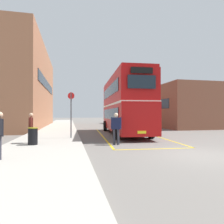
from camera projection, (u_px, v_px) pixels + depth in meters
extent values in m
plane|color=#66605B|center=(116.00, 129.00, 22.31)|extent=(135.60, 135.60, 0.00)
cube|color=#A39E93|center=(58.00, 128.00, 23.29)|extent=(4.00, 57.60, 0.14)
cube|color=#9E6647|center=(23.00, 88.00, 25.28)|extent=(5.76, 19.85, 9.95)
cube|color=#19232D|center=(47.00, 85.00, 25.90)|extent=(0.06, 15.09, 1.10)
cube|color=brown|center=(174.00, 107.00, 27.67)|extent=(7.10, 14.12, 5.22)
cube|color=#232D38|center=(150.00, 105.00, 26.92)|extent=(0.06, 10.73, 1.10)
cylinder|color=black|center=(105.00, 126.00, 19.69)|extent=(0.35, 1.02, 1.00)
cylinder|color=black|center=(130.00, 126.00, 20.05)|extent=(0.35, 1.02, 1.00)
cylinder|color=black|center=(115.00, 132.00, 13.39)|extent=(0.35, 1.02, 1.00)
cylinder|color=black|center=(151.00, 131.00, 13.75)|extent=(0.35, 1.02, 1.00)
cube|color=#A80F0F|center=(124.00, 118.00, 16.73)|extent=(3.14, 10.40, 2.10)
cube|color=#A80F0F|center=(124.00, 93.00, 16.75)|extent=(3.13, 10.20, 2.10)
cube|color=#A80F0F|center=(124.00, 79.00, 16.76)|extent=(3.03, 10.09, 0.20)
cube|color=silver|center=(124.00, 105.00, 16.74)|extent=(3.17, 10.30, 0.14)
cube|color=#19232D|center=(110.00, 114.00, 16.56)|extent=(0.61, 8.40, 0.84)
cube|color=#19232D|center=(110.00, 91.00, 16.57)|extent=(0.61, 8.40, 0.84)
cube|color=#19232D|center=(138.00, 114.00, 16.91)|extent=(0.61, 8.40, 0.84)
cube|color=#19232D|center=(138.00, 92.00, 16.93)|extent=(0.61, 8.40, 0.84)
cube|color=#19232D|center=(142.00, 82.00, 11.65)|extent=(1.71, 0.16, 0.80)
cube|color=black|center=(142.00, 70.00, 11.66)|extent=(1.34, 0.13, 0.36)
cube|color=#19232D|center=(115.00, 113.00, 21.83)|extent=(1.95, 0.17, 1.00)
cube|color=yellow|center=(142.00, 132.00, 11.63)|extent=(0.52, 0.07, 0.16)
cylinder|color=black|center=(110.00, 121.00, 35.34)|extent=(0.33, 0.94, 0.92)
cylinder|color=black|center=(124.00, 121.00, 36.07)|extent=(0.33, 0.94, 0.92)
cylinder|color=black|center=(121.00, 122.00, 29.65)|extent=(0.33, 0.94, 0.92)
cylinder|color=black|center=(137.00, 122.00, 30.38)|extent=(0.33, 0.94, 0.92)
cube|color=#B71414|center=(123.00, 115.00, 32.87)|extent=(3.24, 10.06, 2.60)
cube|color=silver|center=(122.00, 106.00, 32.88)|extent=(3.07, 9.65, 0.12)
cube|color=#19232D|center=(115.00, 112.00, 32.51)|extent=(0.63, 7.89, 0.96)
cube|color=#19232D|center=(130.00, 112.00, 33.23)|extent=(0.63, 7.89, 0.96)
cube|color=#19232D|center=(114.00, 113.00, 37.63)|extent=(2.00, 0.19, 1.10)
cylinder|color=#2D2D38|center=(118.00, 137.00, 10.95)|extent=(0.14, 0.14, 0.86)
cylinder|color=#2D2D38|center=(114.00, 137.00, 11.00)|extent=(0.14, 0.14, 0.86)
cube|color=#141938|center=(116.00, 123.00, 10.98)|extent=(0.55, 0.41, 0.64)
cylinder|color=#141938|center=(121.00, 123.00, 10.92)|extent=(0.09, 0.09, 0.61)
cylinder|color=#141938|center=(112.00, 123.00, 11.04)|extent=(0.09, 0.09, 0.61)
sphere|color=beige|center=(116.00, 115.00, 10.96)|extent=(0.23, 0.23, 0.23)
cylinder|color=black|center=(31.00, 136.00, 10.71)|extent=(0.14, 0.14, 0.79)
cylinder|color=black|center=(31.00, 136.00, 10.52)|extent=(0.14, 0.14, 0.79)
cube|color=#591E19|center=(31.00, 123.00, 10.62)|extent=(0.31, 0.49, 0.59)
cylinder|color=#591E19|center=(31.00, 122.00, 10.83)|extent=(0.09, 0.09, 0.56)
cylinder|color=#591E19|center=(31.00, 123.00, 10.41)|extent=(0.09, 0.09, 0.56)
sphere|color=tan|center=(31.00, 115.00, 10.63)|extent=(0.21, 0.21, 0.21)
cylinder|color=black|center=(0.00, 127.00, 6.67)|extent=(0.09, 0.09, 0.57)
sphere|color=tan|center=(0.00, 115.00, 6.87)|extent=(0.22, 0.22, 0.22)
cylinder|color=black|center=(33.00, 136.00, 10.08)|extent=(0.47, 0.47, 0.83)
cylinder|color=olive|center=(33.00, 128.00, 10.09)|extent=(0.50, 0.50, 0.04)
cylinder|color=#4C4C51|center=(71.00, 115.00, 12.97)|extent=(0.08, 0.08, 2.94)
cylinder|color=red|center=(71.00, 96.00, 12.98)|extent=(0.43, 0.14, 0.44)
cube|color=gold|center=(102.00, 136.00, 15.43)|extent=(0.96, 12.24, 0.01)
cube|color=gold|center=(152.00, 135.00, 16.00)|extent=(0.96, 12.24, 0.01)
cube|color=gold|center=(155.00, 149.00, 9.65)|extent=(4.16, 0.41, 0.01)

